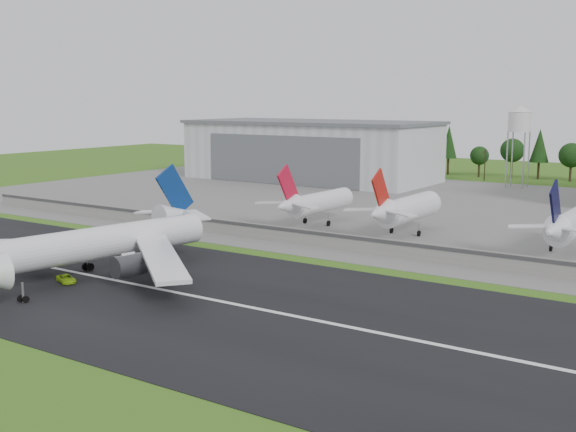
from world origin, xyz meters
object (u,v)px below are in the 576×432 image
Objects in this scene: main_airliner at (95,251)px; parked_jet_red_b at (403,209)px; parked_jet_navy at (568,225)px; parked_jet_red_a at (314,203)px; ground_vehicle at (66,279)px.

main_airliner is 72.79m from parked_jet_red_b.
parked_jet_red_a is at bearing -179.96° from parked_jet_navy.
parked_jet_red_a is at bearing 17.15° from ground_vehicle.
main_airliner reaches higher than parked_jet_red_a.
parked_jet_red_b is (29.61, 72.47, 5.51)m from ground_vehicle.
parked_jet_red_a reaches higher than ground_vehicle.
parked_jet_navy is (36.70, -0.02, -0.13)m from parked_jet_red_b.
parked_jet_red_a is at bearing -179.86° from parked_jet_red_b.
main_airliner is 6.94m from ground_vehicle.
parked_jet_red_a is 61.07m from parked_jet_navy.
parked_jet_red_a is 1.00× the size of parked_jet_navy.
main_airliner is 1.89× the size of parked_jet_red_a.
ground_vehicle is 0.16× the size of parked_jet_red_b.
main_airliner reaches higher than parked_jet_navy.
parked_jet_red_b is 36.70m from parked_jet_navy.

